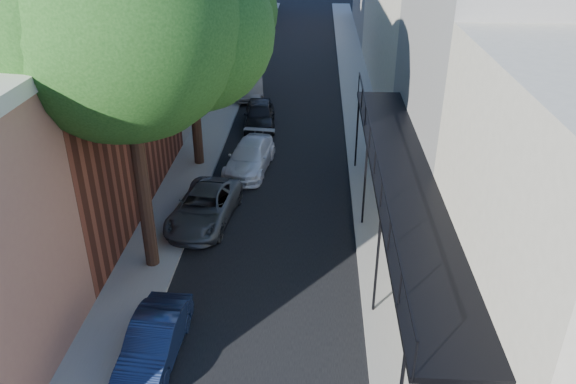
# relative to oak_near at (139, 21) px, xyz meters

# --- Properties ---
(road_surface) EXTENTS (6.00, 64.00, 0.01)m
(road_surface) POSITION_rel_oak_near_xyz_m (3.37, 19.74, -7.87)
(road_surface) COLOR black
(road_surface) RESTS_ON ground
(sidewalk_left) EXTENTS (2.00, 64.00, 0.12)m
(sidewalk_left) POSITION_rel_oak_near_xyz_m (-0.63, 19.74, -7.82)
(sidewalk_left) COLOR gray
(sidewalk_left) RESTS_ON ground
(sidewalk_right) EXTENTS (2.00, 64.00, 0.12)m
(sidewalk_right) POSITION_rel_oak_near_xyz_m (7.37, 19.74, -7.82)
(sidewalk_right) COLOR gray
(sidewalk_right) RESTS_ON ground
(buildings_left) EXTENTS (10.10, 59.10, 12.00)m
(buildings_left) POSITION_rel_oak_near_xyz_m (-5.93, 18.50, -2.94)
(buildings_left) COLOR #B4785C
(buildings_left) RESTS_ON ground
(buildings_right) EXTENTS (9.80, 55.00, 10.00)m
(buildings_right) POSITION_rel_oak_near_xyz_m (12.36, 19.23, -3.45)
(buildings_right) COLOR beige
(buildings_right) RESTS_ON ground
(oak_near) EXTENTS (7.48, 6.80, 11.42)m
(oak_near) POSITION_rel_oak_near_xyz_m (0.00, 0.00, 0.00)
(oak_near) COLOR black
(oak_near) RESTS_ON ground
(oak_mid) EXTENTS (6.60, 6.00, 10.20)m
(oak_mid) POSITION_rel_oak_near_xyz_m (-0.05, 7.97, -0.82)
(oak_mid) COLOR black
(oak_mid) RESTS_ON ground
(parked_car_b) EXTENTS (1.36, 3.54, 1.15)m
(parked_car_b) POSITION_rel_oak_near_xyz_m (0.77, -4.38, -7.30)
(parked_car_b) COLOR #162345
(parked_car_b) RESTS_ON ground
(parked_car_c) EXTENTS (2.54, 4.63, 1.23)m
(parked_car_c) POSITION_rel_oak_near_xyz_m (0.77, 2.68, -7.26)
(parked_car_c) COLOR #505457
(parked_car_c) RESTS_ON ground
(parked_car_d) EXTENTS (2.24, 4.46, 1.24)m
(parked_car_d) POSITION_rel_oak_near_xyz_m (1.95, 7.33, -7.26)
(parked_car_d) COLOR white
(parked_car_d) RESTS_ON ground
(parked_car_e) EXTENTS (1.90, 4.06, 1.34)m
(parked_car_e) POSITION_rel_oak_near_xyz_m (1.86, 12.69, -7.21)
(parked_car_e) COLOR black
(parked_car_e) RESTS_ON ground
(parked_car_f) EXTENTS (2.00, 4.39, 1.40)m
(parked_car_f) POSITION_rel_oak_near_xyz_m (0.79, 17.86, -7.18)
(parked_car_f) COLOR gray
(parked_car_f) RESTS_ON ground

